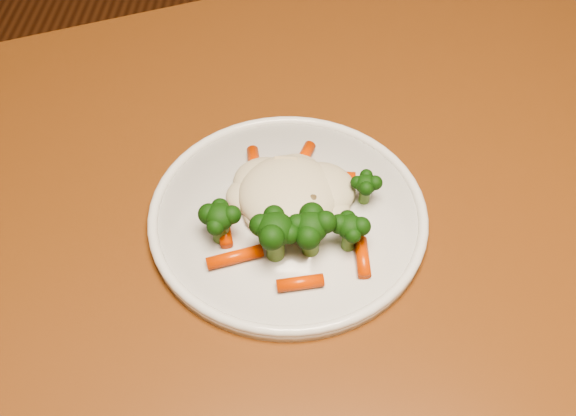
# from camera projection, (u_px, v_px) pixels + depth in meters

# --- Properties ---
(dining_table) EXTENTS (1.34, 1.15, 0.75)m
(dining_table) POSITION_uv_depth(u_px,v_px,m) (301.00, 271.00, 0.79)
(dining_table) COLOR brown
(dining_table) RESTS_ON ground
(plate) EXTENTS (0.27, 0.27, 0.01)m
(plate) POSITION_uv_depth(u_px,v_px,m) (288.00, 217.00, 0.70)
(plate) COLOR silver
(plate) RESTS_ON dining_table
(meal) EXTENTS (0.17, 0.18, 0.05)m
(meal) POSITION_uv_depth(u_px,v_px,m) (290.00, 206.00, 0.67)
(meal) COLOR beige
(meal) RESTS_ON plate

